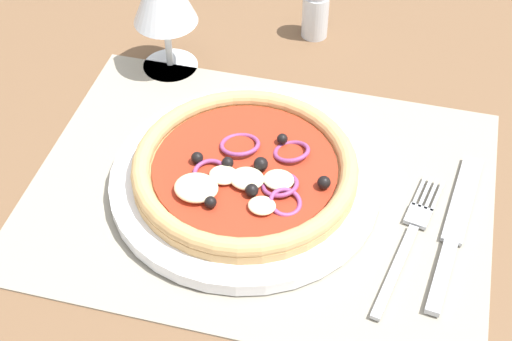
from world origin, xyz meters
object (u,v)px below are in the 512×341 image
Objects in this scene: knife at (455,228)px; pepper_shaker at (317,12)px; fork at (410,235)px; pizza at (245,169)px; plate at (245,181)px.

pepper_shaker is at bearing 40.95° from knife.
pepper_shaker is (-14.73, 29.73, 2.63)cm from fork.
pizza is 16.86cm from fork.
fork is 2.68× the size of pepper_shaker.
pizza is 20.59cm from knife.
plate is 1.48× the size of fork.
knife is at bearing -56.13° from pepper_shaker.
knife is at bearing -1.36° from pizza.
fork is at bearing 123.08° from knife.
pizza reaches higher than fork.
pizza is 1.10× the size of knife.
knife is (20.48, -0.59, -0.45)cm from plate.
fork is 4.38cm from knife.
plate is at bearing 99.65° from pizza.
pepper_shaker reaches higher than plate.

